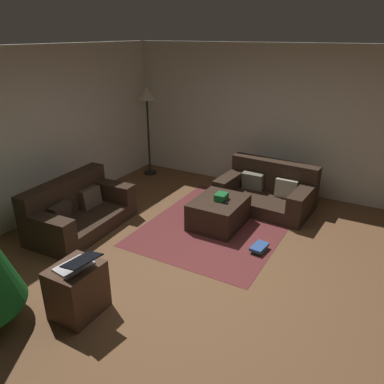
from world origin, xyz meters
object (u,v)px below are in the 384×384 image
(couch_left, at_px, (77,211))
(ottoman, at_px, (219,212))
(tv_remote, at_px, (223,202))
(corner_lamp, at_px, (147,101))
(side_table, at_px, (77,290))
(book_stack, at_px, (259,248))
(gift_box, at_px, (221,197))
(couch_right, at_px, (268,191))
(laptop, at_px, (77,264))

(couch_left, relative_size, ottoman, 1.87)
(tv_remote, xyz_separation_m, corner_lamp, (1.45, 2.37, 1.08))
(side_table, height_order, corner_lamp, corner_lamp)
(couch_left, distance_m, side_table, 1.95)
(tv_remote, height_order, corner_lamp, corner_lamp)
(ottoman, relative_size, book_stack, 2.87)
(couch_left, bearing_deg, gift_box, 119.21)
(couch_left, height_order, ottoman, couch_left)
(book_stack, distance_m, corner_lamp, 3.87)
(couch_right, relative_size, book_stack, 5.10)
(laptop, bearing_deg, side_table, 82.32)
(couch_left, xyz_separation_m, gift_box, (1.16, -1.84, 0.18))
(gift_box, relative_size, corner_lamp, 0.12)
(couch_left, bearing_deg, book_stack, 102.18)
(side_table, height_order, book_stack, side_table)
(couch_left, height_order, book_stack, couch_left)
(ottoman, bearing_deg, tv_remote, -120.56)
(tv_remote, bearing_deg, book_stack, -97.28)
(tv_remote, xyz_separation_m, side_table, (-2.46, 0.53, -0.15))
(gift_box, bearing_deg, laptop, 171.09)
(book_stack, relative_size, corner_lamp, 0.17)
(tv_remote, bearing_deg, side_table, -172.52)
(tv_remote, bearing_deg, ottoman, 79.01)
(couch_right, relative_size, laptop, 3.55)
(side_table, bearing_deg, tv_remote, -12.09)
(side_table, relative_size, book_stack, 1.84)
(gift_box, relative_size, side_table, 0.37)
(tv_remote, distance_m, corner_lamp, 2.98)
(couch_right, xyz_separation_m, laptop, (-3.56, 0.79, 0.35))
(gift_box, bearing_deg, corner_lamp, 59.12)
(gift_box, relative_size, tv_remote, 1.29)
(book_stack, bearing_deg, gift_box, 60.86)
(couch_left, relative_size, laptop, 3.74)
(gift_box, distance_m, corner_lamp, 2.87)
(couch_right, xyz_separation_m, ottoman, (-1.03, 0.42, -0.06))
(corner_lamp, bearing_deg, gift_box, -120.88)
(gift_box, height_order, corner_lamp, corner_lamp)
(couch_left, height_order, laptop, couch_left)
(tv_remote, distance_m, laptop, 2.52)
(gift_box, distance_m, laptop, 2.58)
(corner_lamp, bearing_deg, laptop, -154.16)
(corner_lamp, bearing_deg, couch_right, -97.59)
(laptop, height_order, corner_lamp, corner_lamp)
(couch_left, xyz_separation_m, side_table, (-1.38, -1.38, -0.01))
(tv_remote, bearing_deg, couch_right, 3.11)
(ottoman, height_order, book_stack, ottoman)
(gift_box, height_order, side_table, side_table)
(couch_right, distance_m, laptop, 3.66)
(couch_left, bearing_deg, laptop, 43.10)
(couch_right, bearing_deg, gift_box, 72.10)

